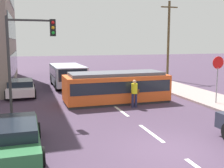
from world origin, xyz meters
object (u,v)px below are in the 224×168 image
parked_sedan_near (14,136)px  streetcar_tram (116,87)px  stop_sign (218,70)px  traffic_light_mast (27,49)px  city_bus (67,74)px  pedestrian_crossing (135,92)px  parked_sedan_mid (21,88)px  utility_pole_mid (168,39)px

parked_sedan_near → streetcar_tram: bearing=49.4°
stop_sign → traffic_light_mast: 11.20m
city_bus → pedestrian_crossing: size_ratio=3.41×
streetcar_tram → stop_sign: bearing=-24.2°
pedestrian_crossing → traffic_light_mast: 6.58m
parked_sedan_mid → traffic_light_mast: (0.59, -6.43, 2.94)m
traffic_light_mast → streetcar_tram: bearing=24.6°
pedestrian_crossing → parked_sedan_mid: 8.72m
city_bus → pedestrian_crossing: city_bus is taller
streetcar_tram → stop_sign: 6.38m
parked_sedan_mid → utility_pole_mid: size_ratio=0.53×
city_bus → traffic_light_mast: traffic_light_mast is taller
streetcar_tram → traffic_light_mast: 6.46m
city_bus → parked_sedan_near: size_ratio=1.24×
pedestrian_crossing → traffic_light_mast: bearing=-173.1°
pedestrian_crossing → parked_sedan_mid: (-6.58, 5.70, -0.32)m
parked_sedan_mid → stop_sign: stop_sign is taller
streetcar_tram → pedestrian_crossing: (0.59, -1.74, -0.08)m
streetcar_tram → parked_sedan_mid: (-5.99, 3.96, -0.40)m
parked_sedan_mid → parked_sedan_near: bearing=-90.0°
city_bus → traffic_light_mast: size_ratio=1.11×
pedestrian_crossing → utility_pole_mid: bearing=53.4°
utility_pole_mid → traffic_light_mast: bearing=-140.9°
streetcar_tram → pedestrian_crossing: bearing=-71.2°
parked_sedan_near → traffic_light_mast: traffic_light_mast is taller
stop_sign → traffic_light_mast: size_ratio=0.56×
pedestrian_crossing → parked_sedan_mid: size_ratio=0.40×
streetcar_tram → traffic_light_mast: traffic_light_mast is taller
parked_sedan_near → parked_sedan_mid: (0.00, 10.96, -0.00)m
parked_sedan_near → pedestrian_crossing: bearing=38.6°
stop_sign → utility_pole_mid: 11.71m
streetcar_tram → parked_sedan_near: size_ratio=1.45×
city_bus → utility_pole_mid: (10.47, 1.47, 3.05)m
parked_sedan_mid → stop_sign: (11.71, -6.53, 1.57)m
streetcar_tram → utility_pole_mid: bearing=46.2°
parked_sedan_near → utility_pole_mid: size_ratio=0.58×
parked_sedan_mid → traffic_light_mast: traffic_light_mast is taller
utility_pole_mid → pedestrian_crossing: bearing=-126.6°
parked_sedan_near → parked_sedan_mid: same height
streetcar_tram → city_bus: size_ratio=1.18×
stop_sign → parked_sedan_mid: bearing=150.8°
parked_sedan_near → parked_sedan_mid: bearing=90.0°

